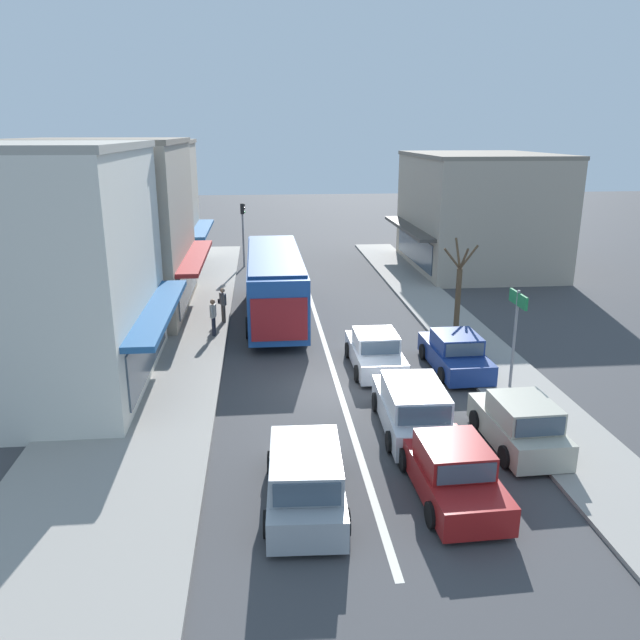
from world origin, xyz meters
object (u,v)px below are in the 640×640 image
(sedan_queue_gap_filler, at_px, (451,471))
(directional_road_sign, at_px, (517,317))
(sedan_behind_bus_near, at_px, (375,352))
(pedestrian_with_handbag_near, at_px, (223,303))
(traffic_light_downstreet, at_px, (243,224))
(pedestrian_browsing_midblock, at_px, (213,315))
(parked_hatchback_kerb_front, at_px, (519,425))
(street_tree_right, at_px, (458,293))
(wagon_queue_far_back, at_px, (412,408))
(wagon_adjacent_lane_trail, at_px, (305,477))
(city_bus, at_px, (275,280))
(parked_sedan_kerb_second, at_px, (455,354))

(sedan_queue_gap_filler, distance_m, directional_road_sign, 7.69)
(sedan_behind_bus_near, relative_size, pedestrian_with_handbag_near, 2.58)
(traffic_light_downstreet, bearing_deg, pedestrian_browsing_midblock, -93.81)
(parked_hatchback_kerb_front, height_order, street_tree_right, street_tree_right)
(sedan_behind_bus_near, relative_size, traffic_light_downstreet, 1.00)
(directional_road_sign, height_order, pedestrian_browsing_midblock, directional_road_sign)
(street_tree_right, bearing_deg, directional_road_sign, -89.22)
(parked_hatchback_kerb_front, xyz_separation_m, pedestrian_with_handbag_near, (-9.03, 12.75, 0.36))
(parked_hatchback_kerb_front, distance_m, pedestrian_browsing_midblock, 14.24)
(pedestrian_with_handbag_near, bearing_deg, pedestrian_browsing_midblock, -98.72)
(parked_hatchback_kerb_front, bearing_deg, traffic_light_downstreet, 107.92)
(sedan_queue_gap_filler, bearing_deg, wagon_queue_far_back, 92.30)
(wagon_queue_far_back, xyz_separation_m, traffic_light_downstreet, (-5.54, 24.48, 2.11))
(wagon_adjacent_lane_trail, height_order, pedestrian_with_handbag_near, pedestrian_with_handbag_near)
(wagon_queue_far_back, height_order, sedan_queue_gap_filler, wagon_queue_far_back)
(sedan_queue_gap_filler, xyz_separation_m, traffic_light_downstreet, (-5.68, 27.97, 2.19))
(parked_hatchback_kerb_front, distance_m, pedestrian_with_handbag_near, 15.63)
(sedan_behind_bus_near, xyz_separation_m, street_tree_right, (4.28, 3.54, 1.32))
(traffic_light_downstreet, distance_m, directional_road_sign, 23.82)
(wagon_queue_far_back, relative_size, pedestrian_with_handbag_near, 2.79)
(city_bus, height_order, street_tree_right, street_tree_right)
(traffic_light_downstreet, height_order, pedestrian_browsing_midblock, traffic_light_downstreet)
(city_bus, distance_m, parked_hatchback_kerb_front, 15.12)
(sedan_behind_bus_near, xyz_separation_m, parked_sedan_kerb_second, (2.98, -0.46, 0.00))
(sedan_queue_gap_filler, distance_m, parked_hatchback_kerb_front, 3.44)
(wagon_adjacent_lane_trail, relative_size, wagon_queue_far_back, 1.01)
(sedan_behind_bus_near, xyz_separation_m, pedestrian_browsing_midblock, (-6.36, 4.22, 0.40))
(sedan_queue_gap_filler, bearing_deg, pedestrian_with_handbag_near, 113.10)
(sedan_queue_gap_filler, xyz_separation_m, street_tree_right, (3.95, 12.27, 1.32))
(directional_road_sign, bearing_deg, sedan_queue_gap_filler, -122.93)
(city_bus, xyz_separation_m, parked_sedan_kerb_second, (6.59, -7.50, -1.22))
(wagon_adjacent_lane_trail, height_order, pedestrian_browsing_midblock, pedestrian_browsing_midblock)
(sedan_queue_gap_filler, distance_m, street_tree_right, 12.96)
(traffic_light_downstreet, bearing_deg, pedestrian_with_handbag_near, -93.04)
(sedan_behind_bus_near, relative_size, directional_road_sign, 1.17)
(street_tree_right, bearing_deg, sedan_queue_gap_filler, -107.86)
(parked_sedan_kerb_second, height_order, traffic_light_downstreet, traffic_light_downstreet)
(wagon_adjacent_lane_trail, xyz_separation_m, pedestrian_with_handbag_near, (-2.75, 15.00, 0.32))
(traffic_light_downstreet, xyz_separation_m, pedestrian_browsing_midblock, (-1.00, -15.03, -1.79))
(directional_road_sign, bearing_deg, parked_sedan_kerb_second, 124.27)
(traffic_light_downstreet, bearing_deg, sedan_behind_bus_near, -74.44)
(traffic_light_downstreet, height_order, street_tree_right, street_tree_right)
(wagon_queue_far_back, bearing_deg, sedan_behind_bus_near, 92.01)
(wagon_adjacent_lane_trail, bearing_deg, parked_sedan_kerb_second, 52.94)
(wagon_queue_far_back, bearing_deg, parked_sedan_kerb_second, 59.63)
(pedestrian_browsing_midblock, bearing_deg, sedan_queue_gap_filler, -62.69)
(pedestrian_with_handbag_near, bearing_deg, sedan_behind_bus_near, -45.80)
(directional_road_sign, bearing_deg, pedestrian_browsing_midblock, 147.96)
(wagon_adjacent_lane_trail, height_order, sedan_behind_bus_near, wagon_adjacent_lane_trail)
(sedan_behind_bus_near, relative_size, parked_sedan_kerb_second, 0.99)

